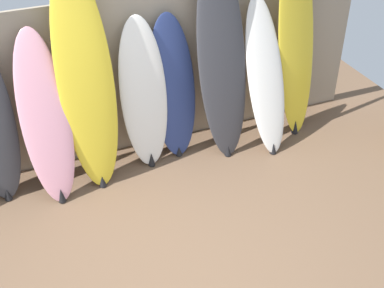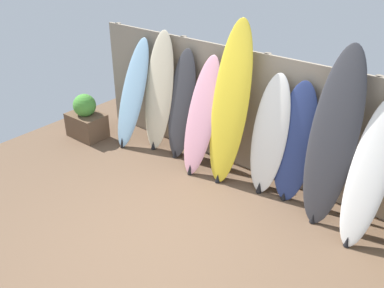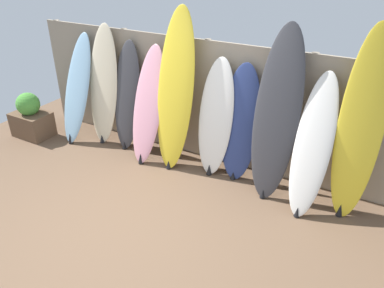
% 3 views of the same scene
% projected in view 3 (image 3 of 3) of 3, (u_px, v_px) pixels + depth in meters
% --- Properties ---
extents(ground, '(7.68, 7.68, 0.00)m').
position_uv_depth(ground, '(125.00, 230.00, 4.37)').
color(ground, brown).
extents(fence_back, '(6.08, 0.11, 1.80)m').
position_uv_depth(fence_back, '(206.00, 102.00, 5.48)').
color(fence_back, gray).
rests_on(fence_back, ground).
extents(surfboard_skyblue_0, '(0.48, 0.74, 1.72)m').
position_uv_depth(surfboard_skyblue_0, '(77.00, 90.00, 6.08)').
color(surfboard_skyblue_0, '#8CB7D6').
rests_on(surfboard_skyblue_0, ground).
extents(surfboard_cream_1, '(0.58, 0.45, 1.90)m').
position_uv_depth(surfboard_cream_1, '(103.00, 86.00, 5.96)').
color(surfboard_cream_1, beige).
rests_on(surfboard_cream_1, ground).
extents(surfboard_charcoal_2, '(0.48, 0.44, 1.69)m').
position_uv_depth(surfboard_charcoal_2, '(127.00, 97.00, 5.82)').
color(surfboard_charcoal_2, '#38383D').
rests_on(surfboard_charcoal_2, ground).
extents(surfboard_pink_3, '(0.49, 0.63, 1.70)m').
position_uv_depth(surfboard_pink_3, '(148.00, 106.00, 5.48)').
color(surfboard_pink_3, pink).
rests_on(surfboard_pink_3, ground).
extents(surfboard_yellow_4, '(0.57, 0.56, 2.27)m').
position_uv_depth(surfboard_yellow_4, '(175.00, 92.00, 5.19)').
color(surfboard_yellow_4, yellow).
rests_on(surfboard_yellow_4, ground).
extents(surfboard_white_5, '(0.51, 0.40, 1.66)m').
position_uv_depth(surfboard_white_5, '(216.00, 119.00, 5.14)').
color(surfboard_white_5, white).
rests_on(surfboard_white_5, ground).
extents(surfboard_navy_6, '(0.55, 0.39, 1.62)m').
position_uv_depth(surfboard_navy_6, '(240.00, 124.00, 5.03)').
color(surfboard_navy_6, navy).
rests_on(surfboard_navy_6, ground).
extents(surfboard_charcoal_7, '(0.59, 0.59, 2.18)m').
position_uv_depth(surfboard_charcoal_7, '(277.00, 116.00, 4.58)').
color(surfboard_charcoal_7, '#38383D').
rests_on(surfboard_charcoal_7, ground).
extents(surfboard_white_8, '(0.45, 0.74, 1.68)m').
position_uv_depth(surfboard_white_8, '(313.00, 147.00, 4.42)').
color(surfboard_white_8, white).
rests_on(surfboard_white_8, ground).
extents(surfboard_yellow_9, '(0.56, 0.53, 2.26)m').
position_uv_depth(surfboard_yellow_9, '(360.00, 128.00, 4.21)').
color(surfboard_yellow_9, yellow).
rests_on(surfboard_yellow_9, ground).
extents(planter_box, '(0.63, 0.45, 0.77)m').
position_uv_depth(planter_box, '(31.00, 118.00, 6.35)').
color(planter_box, brown).
rests_on(planter_box, ground).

